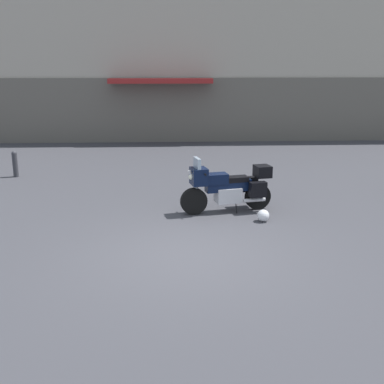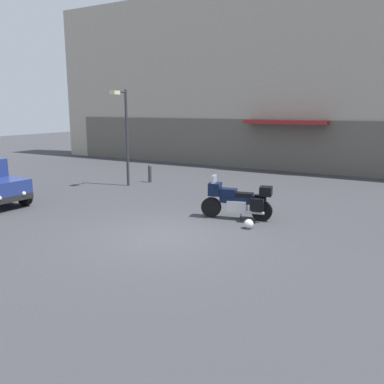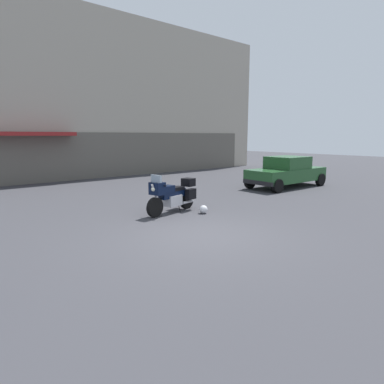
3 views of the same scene
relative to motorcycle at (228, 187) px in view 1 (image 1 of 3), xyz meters
name	(u,v)px [view 1 (image 1 of 3)]	position (x,y,z in m)	size (l,w,h in m)	color
ground_plane	(189,254)	(-1.05, -2.64, -0.62)	(80.00, 80.00, 0.00)	#38383D
building_facade_rear	(175,26)	(-1.05, 11.70, 4.39)	(34.25, 3.40, 10.12)	#A89E8E
motorcycle	(228,187)	(0.00, 0.00, 0.00)	(2.24, 0.99, 1.36)	black
helmet	(263,216)	(0.71, -0.79, -0.48)	(0.28, 0.28, 0.28)	silver
bollard_curbside	(15,163)	(-6.22, 3.95, -0.18)	(0.16, 0.16, 0.83)	#333338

